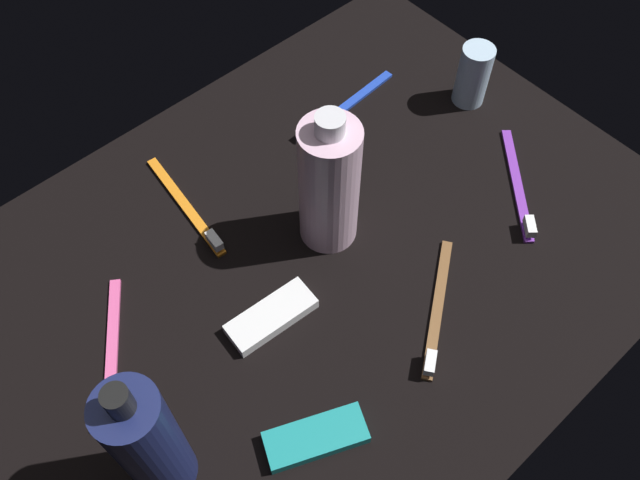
{
  "coord_description": "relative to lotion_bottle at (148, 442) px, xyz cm",
  "views": [
    {
      "loc": [
        28.38,
        31.88,
        68.54
      ],
      "look_at": [
        0.0,
        0.0,
        3.0
      ],
      "focal_mm": 37.69,
      "sensor_mm": 36.0,
      "label": 1
    }
  ],
  "objects": [
    {
      "name": "ground_plane",
      "position": [
        -28.2,
        -8.99,
        -10.13
      ],
      "size": [
        84.0,
        64.0,
        1.2
      ],
      "primitive_type": "cube",
      "color": "black"
    },
    {
      "name": "lotion_bottle",
      "position": [
        0.0,
        0.0,
        0.0
      ],
      "size": [
        5.84,
        5.84,
        21.42
      ],
      "color": "#171E4B",
      "rests_on": "ground_plane"
    },
    {
      "name": "bodywash_bottle",
      "position": [
        -31.22,
        -10.87,
        -0.42
      ],
      "size": [
        6.95,
        6.95,
        19.92
      ],
      "color": "silver",
      "rests_on": "ground_plane"
    },
    {
      "name": "deodorant_stick",
      "position": [
        -60.86,
        -14.4,
        -5.07
      ],
      "size": [
        4.42,
        4.42,
        8.93
      ],
      "primitive_type": "cylinder",
      "color": "silver",
      "rests_on": "ground_plane"
    },
    {
      "name": "toothbrush_pink",
      "position": [
        -2.01,
        -13.69,
        -8.93
      ],
      "size": [
        11.21,
        15.5,
        2.1
      ],
      "color": "#E55999",
      "rests_on": "ground_plane"
    },
    {
      "name": "toothbrush_brown",
      "position": [
        -32.44,
        6.06,
        -8.93
      ],
      "size": [
        15.37,
        11.4,
        2.1
      ],
      "color": "brown",
      "rests_on": "ground_plane"
    },
    {
      "name": "toothbrush_blue",
      "position": [
        -45.94,
        -24.5,
        -8.93
      ],
      "size": [
        18.04,
        2.45,
        2.1
      ],
      "color": "blue",
      "rests_on": "ground_plane"
    },
    {
      "name": "toothbrush_purple",
      "position": [
        -53.34,
        0.9,
        -8.93
      ],
      "size": [
        12.78,
        14.31,
        2.1
      ],
      "color": "purple",
      "rests_on": "ground_plane"
    },
    {
      "name": "toothbrush_orange",
      "position": [
        -20.06,
        -24.39,
        -8.93
      ],
      "size": [
        3.09,
        18.03,
        2.1
      ],
      "color": "orange",
      "rests_on": "ground_plane"
    },
    {
      "name": "snack_bar_white",
      "position": [
        -18.29,
        -6.09,
        -8.78
      ],
      "size": [
        10.67,
        4.75,
        1.5
      ],
      "primitive_type": "cube",
      "rotation": [
        0.0,
        0.0,
        -0.07
      ],
      "color": "white",
      "rests_on": "ground_plane"
    },
    {
      "name": "snack_bar_teal",
      "position": [
        -12.99,
        7.45,
        -8.78
      ],
      "size": [
        11.13,
        7.83,
        1.5
      ],
      "primitive_type": "cube",
      "rotation": [
        0.0,
        0.0,
        -0.41
      ],
      "color": "teal",
      "rests_on": "ground_plane"
    }
  ]
}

